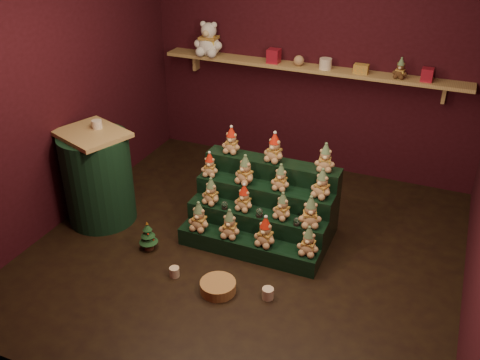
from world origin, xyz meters
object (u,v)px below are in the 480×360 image
at_px(snow_globe_b, 260,212).
at_px(side_table, 98,177).
at_px(snow_globe_a, 225,205).
at_px(wicker_basket, 218,287).
at_px(white_bear, 209,34).
at_px(brown_bear, 401,68).
at_px(mini_christmas_tree, 148,236).
at_px(mug_left, 174,272).
at_px(mug_right, 268,293).
at_px(riser_tier_front, 247,247).
at_px(snow_globe_c, 297,221).

height_order(snow_globe_b, side_table, side_table).
distance_m(snow_globe_a, wicker_basket, 0.87).
bearing_deg(snow_globe_a, wicker_basket, -70.06).
bearing_deg(white_bear, side_table, -103.64).
distance_m(snow_globe_b, brown_bear, 2.24).
distance_m(mini_christmas_tree, mug_left, 0.53).
bearing_deg(mug_right, riser_tier_front, 128.36).
xyz_separation_m(snow_globe_a, mini_christmas_tree, (-0.62, -0.45, -0.25)).
bearing_deg(mug_right, mug_left, -176.54).
xyz_separation_m(riser_tier_front, white_bear, (-1.30, 1.93, 1.48)).
bearing_deg(riser_tier_front, snow_globe_c, 20.46).
relative_size(snow_globe_a, snow_globe_c, 1.01).
bearing_deg(snow_globe_b, riser_tier_front, -109.83).
distance_m(mug_right, white_bear, 3.34).
height_order(riser_tier_front, mini_christmas_tree, mini_christmas_tree).
bearing_deg(side_table, snow_globe_b, 25.44).
bearing_deg(white_bear, mug_right, -57.70).
relative_size(riser_tier_front, wicker_basket, 4.39).
xyz_separation_m(snow_globe_c, mug_right, (-0.03, -0.66, -0.35)).
relative_size(wicker_basket, brown_bear, 1.46).
bearing_deg(snow_globe_c, brown_bear, 72.83).
bearing_deg(snow_globe_a, snow_globe_c, -0.00).
bearing_deg(mug_right, snow_globe_a, 136.85).
height_order(mug_right, wicker_basket, mug_right).
xyz_separation_m(snow_globe_a, side_table, (-1.37, -0.16, 0.10)).
bearing_deg(wicker_basket, snow_globe_b, 82.84).
bearing_deg(wicker_basket, side_table, 160.10).
xyz_separation_m(mug_left, wicker_basket, (0.46, -0.03, 0.00)).
xyz_separation_m(mini_christmas_tree, mug_right, (1.33, -0.22, -0.10)).
height_order(wicker_basket, white_bear, white_bear).
relative_size(snow_globe_c, brown_bear, 0.38).
xyz_separation_m(snow_globe_c, mug_left, (-0.92, -0.72, -0.36)).
distance_m(snow_globe_b, mug_left, 0.97).
height_order(snow_globe_b, mug_left, snow_globe_b).
distance_m(snow_globe_b, white_bear, 2.52).
distance_m(riser_tier_front, wicker_basket, 0.59).
height_order(side_table, mug_right, side_table).
relative_size(mug_left, brown_bear, 0.42).
bearing_deg(wicker_basket, mug_right, 11.36).
relative_size(side_table, wicker_basket, 3.18).
distance_m(mug_left, brown_bear, 3.20).
distance_m(snow_globe_c, white_bear, 2.74).
bearing_deg(brown_bear, snow_globe_a, -119.11).
bearing_deg(riser_tier_front, brown_bear, 63.16).
height_order(side_table, mini_christmas_tree, side_table).
xyz_separation_m(snow_globe_b, mug_left, (-0.55, -0.72, -0.36)).
xyz_separation_m(snow_globe_c, side_table, (-2.10, -0.16, 0.10)).
relative_size(snow_globe_c, white_bear, 0.16).
distance_m(mini_christmas_tree, brown_bear, 3.19).
height_order(side_table, mug_left, side_table).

